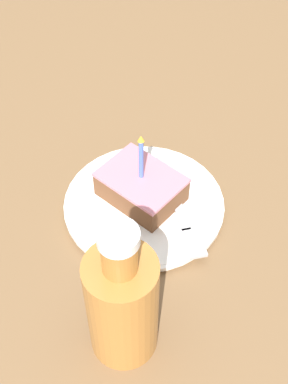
{
  "coord_description": "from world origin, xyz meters",
  "views": [
    {
      "loc": [
        0.34,
        0.33,
        0.57
      ],
      "look_at": [
        -0.01,
        0.03,
        0.03
      ],
      "focal_mm": 50.0,
      "sensor_mm": 36.0,
      "label": 1
    }
  ],
  "objects": [
    {
      "name": "bottle",
      "position": [
        0.15,
        0.13,
        0.08
      ],
      "size": [
        0.07,
        0.07,
        0.2
      ],
      "color": "#B27233",
      "rests_on": "ground_plane"
    },
    {
      "name": "cake_slice",
      "position": [
        -0.02,
        0.02,
        0.04
      ],
      "size": [
        0.08,
        0.11,
        0.11
      ],
      "color": "brown",
      "rests_on": "plate"
    },
    {
      "name": "ground_plane",
      "position": [
        0.0,
        0.0,
        -0.02
      ],
      "size": [
        2.4,
        2.4,
        0.04
      ],
      "color": "brown",
      "rests_on": "ground"
    },
    {
      "name": "fork",
      "position": [
        -0.03,
        0.07,
        0.02
      ],
      "size": [
        0.12,
        0.16,
        0.0
      ],
      "color": "#B2B2B7",
      "rests_on": "plate"
    },
    {
      "name": "plate",
      "position": [
        -0.01,
        0.03,
        0.01
      ],
      "size": [
        0.22,
        0.22,
        0.01
      ],
      "color": "white",
      "rests_on": "ground_plane"
    }
  ]
}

